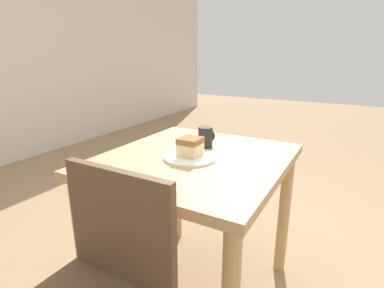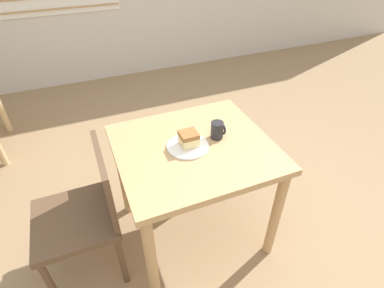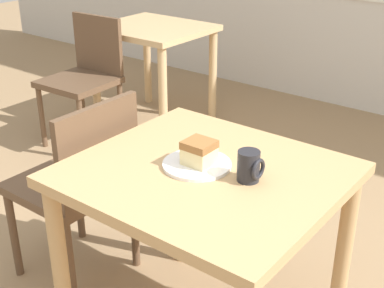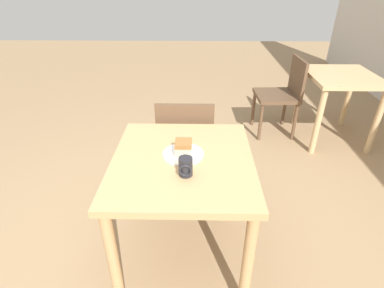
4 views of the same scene
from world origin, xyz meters
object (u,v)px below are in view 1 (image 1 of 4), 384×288
at_px(plate, 190,157).
at_px(cake_slice, 190,147).
at_px(coffee_mug, 206,137).
at_px(dining_table_near, 195,181).

distance_m(plate, cake_slice, 0.05).
xyz_separation_m(plate, coffee_mug, (0.19, 0.02, 0.05)).
bearing_deg(cake_slice, coffee_mug, 5.63).
distance_m(cake_slice, coffee_mug, 0.19).
relative_size(plate, cake_slice, 2.41).
xyz_separation_m(cake_slice, coffee_mug, (0.19, 0.02, -0.00)).
height_order(dining_table_near, cake_slice, cake_slice).
relative_size(cake_slice, coffee_mug, 0.95).
height_order(dining_table_near, plate, plate).
xyz_separation_m(dining_table_near, plate, (-0.04, 0.00, 0.13)).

